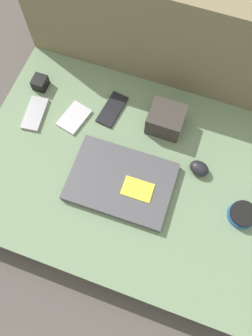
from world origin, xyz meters
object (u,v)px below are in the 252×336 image
at_px(speaker_puck, 242,215).
at_px(phone_black, 35,114).
at_px(phone_small, 112,109).
at_px(camera_pouch, 166,120).
at_px(computer_mouse, 199,168).
at_px(charger_brick, 40,83).
at_px(laptop, 122,182).
at_px(phone_silver, 74,118).

xyz_separation_m(speaker_puck, phone_black, (-0.71, 0.11, -0.01)).
bearing_deg(phone_small, camera_pouch, 8.89).
relative_size(computer_mouse, phone_small, 0.52).
bearing_deg(phone_black, speaker_puck, -15.54).
height_order(phone_small, charger_brick, charger_brick).
relative_size(speaker_puck, phone_black, 0.63).
bearing_deg(camera_pouch, charger_brick, 179.56).
xyz_separation_m(camera_pouch, charger_brick, (-0.44, 0.00, -0.02)).
xyz_separation_m(phone_black, phone_small, (0.23, 0.10, -0.00)).
bearing_deg(speaker_puck, computer_mouse, 148.57).
relative_size(laptop, camera_pouch, 2.86).
distance_m(laptop, phone_silver, 0.27).
bearing_deg(phone_silver, camera_pouch, 28.27).
relative_size(phone_silver, camera_pouch, 1.10).
distance_m(phone_small, charger_brick, 0.26).
relative_size(computer_mouse, phone_black, 0.54).
distance_m(computer_mouse, charger_brick, 0.60).
bearing_deg(charger_brick, laptop, -32.00).
distance_m(phone_silver, phone_small, 0.13).
relative_size(computer_mouse, speaker_puck, 0.87).
distance_m(speaker_puck, phone_silver, 0.60).
height_order(laptop, charger_brick, charger_brick).
bearing_deg(laptop, phone_small, 116.06).
bearing_deg(phone_black, computer_mouse, -8.21).
relative_size(laptop, charger_brick, 6.35).
xyz_separation_m(laptop, phone_small, (-0.12, 0.23, -0.01)).
bearing_deg(laptop, speaker_puck, 2.75).
bearing_deg(laptop, phone_silver, 143.68).
distance_m(laptop, camera_pouch, 0.24).
xyz_separation_m(computer_mouse, camera_pouch, (-0.14, 0.11, 0.02)).
height_order(speaker_puck, camera_pouch, camera_pouch).
relative_size(laptop, phone_black, 2.41).
bearing_deg(speaker_puck, phone_silver, 166.99).
bearing_deg(phone_small, computer_mouse, -11.14).
distance_m(phone_silver, phone_black, 0.13).
bearing_deg(phone_small, phone_silver, -138.46).
bearing_deg(camera_pouch, laptop, -105.29).
height_order(phone_black, phone_small, phone_black).
distance_m(computer_mouse, phone_silver, 0.43).
distance_m(phone_small, camera_pouch, 0.18).
relative_size(phone_silver, phone_black, 0.93).
height_order(computer_mouse, phone_small, computer_mouse).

